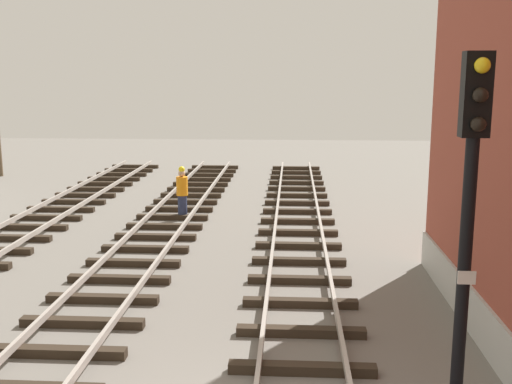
# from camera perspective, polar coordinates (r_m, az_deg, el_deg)

# --- Properties ---
(signal_mast) EXTENTS (0.36, 0.40, 5.26)m
(signal_mast) POSITION_cam_1_polar(r_m,az_deg,el_deg) (8.48, 19.51, -0.84)
(signal_mast) COLOR black
(signal_mast) RESTS_ON ground
(track_worker_foreground) EXTENTS (0.40, 0.40, 1.87)m
(track_worker_foreground) POSITION_cam_1_polar(r_m,az_deg,el_deg) (21.14, -7.00, -0.09)
(track_worker_foreground) COLOR #262D4C
(track_worker_foreground) RESTS_ON ground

